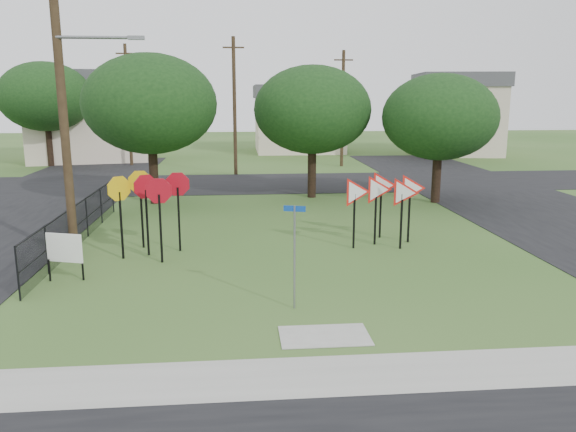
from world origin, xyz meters
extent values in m
plane|color=#355C22|center=(0.00, 0.00, 0.00)|extent=(140.00, 140.00, 0.00)
cube|color=#9D9D94|center=(0.00, -4.20, 0.01)|extent=(30.00, 1.60, 0.02)
cube|color=#355C22|center=(0.00, -5.40, 0.01)|extent=(30.00, 0.80, 0.02)
cube|color=black|center=(12.00, 10.00, 0.01)|extent=(8.00, 50.00, 0.02)
cube|color=black|center=(0.00, 20.00, 0.01)|extent=(60.00, 8.00, 0.02)
cube|color=#9D9D94|center=(0.00, -2.40, 0.01)|extent=(2.00, 1.20, 0.02)
cylinder|color=gray|center=(-0.50, -0.65, 1.32)|extent=(0.05, 0.05, 2.64)
cube|color=#0D3D98|center=(-0.50, -0.65, 2.57)|extent=(0.53, 0.18, 0.14)
cube|color=black|center=(-4.90, 4.59, 1.11)|extent=(0.07, 0.07, 2.22)
cube|color=black|center=(-3.90, 5.04, 1.11)|extent=(0.07, 0.07, 2.22)
cube|color=black|center=(-4.35, 3.70, 1.11)|extent=(0.07, 0.07, 2.22)
cube|color=black|center=(-5.68, 4.26, 1.11)|extent=(0.07, 0.07, 2.22)
cube|color=black|center=(-5.24, 5.59, 1.11)|extent=(0.07, 0.07, 2.22)
cube|color=black|center=(2.15, 4.84, 0.97)|extent=(0.06, 0.06, 1.95)
cube|color=black|center=(3.01, 5.28, 0.97)|extent=(0.06, 0.06, 1.95)
cube|color=black|center=(3.77, 4.63, 0.97)|extent=(0.06, 0.06, 1.95)
cube|color=black|center=(3.44, 6.25, 0.97)|extent=(0.06, 0.06, 1.95)
cube|color=black|center=(4.31, 5.49, 0.97)|extent=(0.06, 0.06, 1.95)
cube|color=black|center=(-7.34, 2.09, 0.33)|extent=(0.05, 0.05, 0.66)
cube|color=black|center=(-6.40, 2.09, 0.33)|extent=(0.05, 0.05, 0.66)
cube|color=white|center=(-6.87, 2.09, 0.98)|extent=(1.08, 0.37, 0.84)
cylinder|color=#41301E|center=(-7.30, 4.50, 5.00)|extent=(0.28, 0.28, 10.00)
cylinder|color=gray|center=(-6.10, 4.40, 7.00)|extent=(2.40, 0.10, 0.10)
cube|color=gray|center=(-4.90, 4.40, 7.00)|extent=(0.50, 0.18, 0.12)
cylinder|color=#41301E|center=(-2.00, 24.00, 4.50)|extent=(0.24, 0.24, 9.00)
cube|color=#41301E|center=(-2.00, 24.00, 8.30)|extent=(1.40, 0.10, 0.10)
cylinder|color=#41301E|center=(6.00, 28.00, 4.25)|extent=(0.24, 0.24, 8.50)
cube|color=#41301E|center=(6.00, 28.00, 7.80)|extent=(1.40, 0.10, 0.10)
cylinder|color=#41301E|center=(-10.00, 30.00, 4.50)|extent=(0.24, 0.24, 9.00)
cube|color=#41301E|center=(-10.00, 30.00, 8.30)|extent=(1.40, 0.10, 0.10)
cylinder|color=black|center=(-7.60, 0.50, 0.75)|extent=(0.05, 0.05, 1.50)
cylinder|color=black|center=(-7.60, 2.80, 0.75)|extent=(0.05, 0.05, 1.50)
cylinder|color=black|center=(-7.60, 5.10, 0.75)|extent=(0.05, 0.05, 1.50)
cylinder|color=black|center=(-7.60, 7.40, 0.75)|extent=(0.05, 0.05, 1.50)
cylinder|color=black|center=(-7.60, 9.70, 0.75)|extent=(0.05, 0.05, 1.50)
cylinder|color=black|center=(-7.60, 12.00, 0.75)|extent=(0.05, 0.05, 1.50)
cube|color=black|center=(-7.60, 6.25, 1.46)|extent=(0.03, 11.50, 0.03)
cube|color=black|center=(-7.60, 6.25, 0.75)|extent=(0.03, 11.50, 0.03)
cube|color=black|center=(-7.60, 6.25, 0.75)|extent=(0.01, 11.50, 1.50)
cube|color=beige|center=(-14.00, 34.00, 3.00)|extent=(10.08, 8.46, 6.00)
cube|color=#49494E|center=(-14.00, 34.00, 6.60)|extent=(10.58, 8.88, 1.20)
cube|color=beige|center=(4.00, 40.00, 2.50)|extent=(8.00, 8.00, 5.00)
cube|color=#49494E|center=(4.00, 40.00, 5.60)|extent=(8.40, 8.40, 1.20)
cube|color=beige|center=(18.00, 36.00, 3.00)|extent=(7.91, 7.91, 6.00)
cube|color=#49494E|center=(18.00, 36.00, 6.60)|extent=(8.30, 8.30, 1.20)
cylinder|color=black|center=(-6.00, 14.00, 1.31)|extent=(0.44, 0.44, 2.62)
ellipsoid|color=black|center=(-6.00, 14.00, 4.87)|extent=(6.40, 6.40, 4.80)
cylinder|color=black|center=(2.00, 15.00, 1.22)|extent=(0.44, 0.44, 2.45)
ellipsoid|color=black|center=(2.00, 15.00, 4.55)|extent=(6.00, 6.00, 4.50)
cylinder|color=black|center=(8.00, 13.00, 1.14)|extent=(0.44, 0.44, 2.27)
ellipsoid|color=black|center=(8.00, 13.00, 4.23)|extent=(5.60, 5.60, 4.20)
cylinder|color=black|center=(-16.00, 30.00, 1.40)|extent=(0.44, 0.44, 2.80)
ellipsoid|color=black|center=(-16.00, 30.00, 5.18)|extent=(6.80, 6.80, 5.10)
cylinder|color=black|center=(14.00, 32.00, 1.22)|extent=(0.44, 0.44, 2.45)
ellipsoid|color=black|center=(14.00, 32.00, 4.55)|extent=(6.00, 6.00, 4.50)
camera|label=1|loc=(-1.86, -13.95, 5.27)|focal=35.00mm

